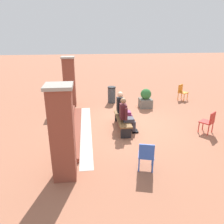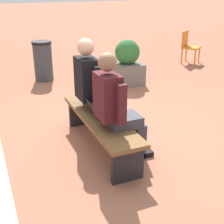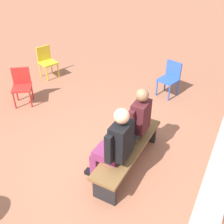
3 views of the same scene
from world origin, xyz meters
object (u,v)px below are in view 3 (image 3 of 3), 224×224
Objects in this scene: plastic_chair_near_bench_left at (46,60)px; plastic_chair_by_pillar at (22,84)px; person_student at (134,121)px; person_adult at (114,144)px; bench at (129,150)px; laptop at (129,145)px; plastic_chair_far_right at (170,77)px.

plastic_chair_near_bench_left is 1.00× the size of plastic_chair_by_pillar.
person_adult reaches higher than person_student.
bench is 1.30× the size of person_adult.
person_adult reaches higher than plastic_chair_by_pillar.
person_student is 3.04m from plastic_chair_by_pillar.
person_adult is 4.33× the size of laptop.
person_adult is 1.65× the size of plastic_chair_near_bench_left.
plastic_chair_near_bench_left reaches higher than bench.
person_student is 4.20× the size of laptop.
laptop is 2.77m from plastic_chair_far_right.
laptop is (0.37, 0.08, -0.22)m from person_student.
laptop is at bearing 166.71° from person_adult.
person_student is at bearing 2.97° from plastic_chair_far_right.
plastic_chair_by_pillar is at bearing -104.03° from laptop.
person_adult reaches higher than plastic_chair_near_bench_left.
person_student is at bearing 82.31° from plastic_chair_by_pillar.
plastic_chair_far_right is (-0.61, 3.33, 0.00)m from plastic_chair_near_bench_left.
plastic_chair_far_right and plastic_chair_by_pillar have the same top height.
bench is 2.14× the size of plastic_chair_far_right.
person_student is 0.97× the size of person_adult.
laptop is 0.38× the size of plastic_chair_by_pillar.
bench is at bearing 4.01° from plastic_chair_far_right.
plastic_chair_far_right is at bearing 124.66° from plastic_chair_by_pillar.
person_student is 1.60× the size of plastic_chair_by_pillar.
plastic_chair_by_pillar is at bearing 17.80° from plastic_chair_near_bench_left.
person_adult reaches higher than plastic_chair_far_right.
laptop is 3.18m from plastic_chair_by_pillar.
person_student is (-0.34, -0.07, 0.36)m from bench.
laptop is 0.38× the size of plastic_chair_near_bench_left.
bench is at bearing 11.24° from person_student.
bench is at bearing 58.80° from plastic_chair_near_bench_left.
bench is at bearing 76.37° from plastic_chair_by_pillar.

